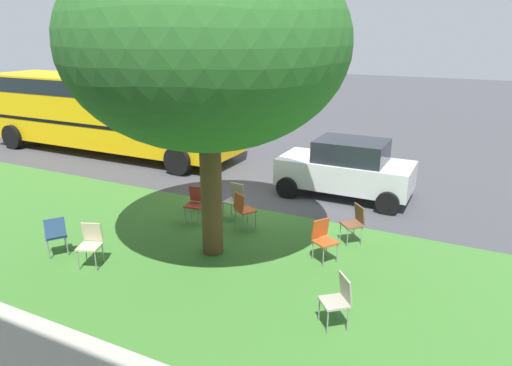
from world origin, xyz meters
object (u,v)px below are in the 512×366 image
object	(u,v)px
chair_5	(55,233)
school_bus	(108,107)
chair_2	(204,190)
chair_3	(339,297)
chair_4	(323,237)
chair_8	(91,241)
chair_0	(235,198)
chair_7	(355,221)
chair_1	(196,201)
parked_car	(346,168)
street_tree	(207,44)
chair_6	(243,208)

from	to	relation	value
chair_5	school_bus	xyz separation A→B (m)	(5.10, -7.13, 1.24)
chair_2	chair_3	xyz separation A→B (m)	(-4.68, 3.43, 0.00)
chair_2	chair_4	world-z (taller)	same
chair_5	chair_8	size ratio (longest dim) A/B	1.00
chair_0	chair_4	bearing A→B (deg)	155.65
chair_7	school_bus	world-z (taller)	school_bus
chair_1	chair_3	world-z (taller)	same
chair_3	chair_8	xyz separation A→B (m)	(5.03, 0.23, 0.00)
chair_5	parked_car	world-z (taller)	parked_car
chair_2	chair_1	bearing A→B (deg)	107.93
chair_1	chair_5	xyz separation A→B (m)	(1.57, 2.87, 0.00)
chair_1	chair_2	size ratio (longest dim) A/B	1.00
street_tree	chair_4	world-z (taller)	street_tree
chair_0	parked_car	xyz separation A→B (m)	(-2.06, -2.77, 0.32)
chair_2	chair_7	distance (m)	4.11
chair_1	chair_8	size ratio (longest dim) A/B	1.00
chair_2	school_bus	world-z (taller)	school_bus
street_tree	chair_1	xyz separation A→B (m)	(1.26, -1.27, -3.75)
chair_1	chair_0	bearing A→B (deg)	-138.47
street_tree	school_bus	world-z (taller)	street_tree
chair_1	chair_7	xyz separation A→B (m)	(-3.83, -0.54, 0.00)
chair_0	chair_4	world-z (taller)	same
chair_3	chair_6	size ratio (longest dim) A/B	1.00
chair_1	chair_2	distance (m)	0.85
chair_2	street_tree	bearing A→B (deg)	126.33
chair_3	parked_car	world-z (taller)	parked_car
chair_2	chair_4	distance (m)	4.00
chair_2	chair_5	distance (m)	3.91
chair_0	parked_car	world-z (taller)	parked_car
chair_2	chair_8	bearing A→B (deg)	84.51
chair_7	school_bus	xyz separation A→B (m)	(10.51, -3.72, 1.24)
chair_1	chair_3	size ratio (longest dim) A/B	1.00
chair_5	parked_car	xyz separation A→B (m)	(-4.37, -6.30, 0.32)
chair_3	parked_car	distance (m)	6.27
chair_6	chair_8	bearing A→B (deg)	57.93
chair_1	chair_7	distance (m)	3.87
chair_4	chair_6	xyz separation A→B (m)	(2.24, -0.71, 0.00)
chair_1	chair_2	xyz separation A→B (m)	(0.26, -0.81, 0.00)
chair_7	chair_4	bearing A→B (deg)	72.65
chair_5	chair_7	bearing A→B (deg)	-147.79
street_tree	chair_3	world-z (taller)	street_tree
chair_3	chair_7	bearing A→B (deg)	-79.53
chair_1	chair_5	world-z (taller)	same
street_tree	chair_3	size ratio (longest dim) A/B	7.13
chair_3	chair_8	world-z (taller)	same
chair_2	chair_5	world-z (taller)	same
chair_2	parked_car	distance (m)	4.05
chair_8	chair_1	bearing A→B (deg)	-102.18
chair_2	school_bus	distance (m)	7.38
street_tree	chair_2	distance (m)	4.55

